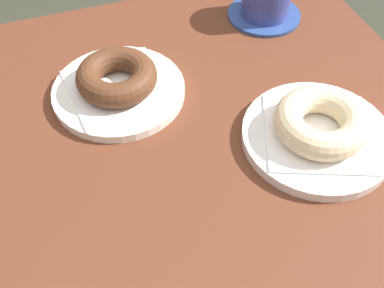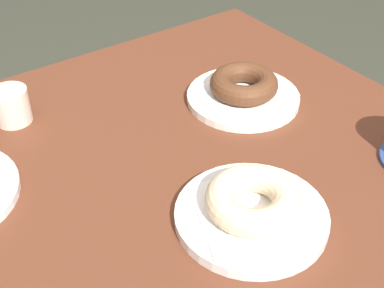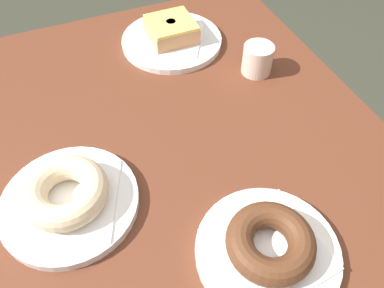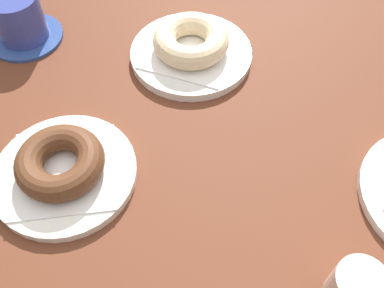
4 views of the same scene
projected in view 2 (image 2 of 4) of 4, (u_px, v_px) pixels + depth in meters
table at (163, 204)px, 0.89m from camera, size 0.93×0.78×0.72m
plate_chocolate_ring at (243, 98)px, 0.98m from camera, size 0.20×0.20×0.01m
napkin_chocolate_ring at (243, 94)px, 0.97m from camera, size 0.16×0.16×0.00m
donut_chocolate_ring at (244, 84)px, 0.96m from camera, size 0.12×0.12×0.04m
plate_sugar_ring at (251, 216)px, 0.74m from camera, size 0.21×0.21×0.02m
napkin_sugar_ring at (252, 211)px, 0.73m from camera, size 0.19×0.19×0.00m
donut_sugar_ring at (253, 200)px, 0.72m from camera, size 0.13×0.13×0.04m
sugar_jar at (12, 106)px, 0.91m from camera, size 0.06×0.06×0.06m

